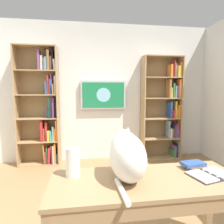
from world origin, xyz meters
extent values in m
cube|color=silver|center=(0.00, -2.23, 1.35)|extent=(4.52, 0.06, 2.70)
cube|color=tan|center=(-1.59, -2.04, 1.04)|extent=(0.02, 0.28, 2.07)
cube|color=tan|center=(-0.81, -2.04, 1.04)|extent=(0.02, 0.28, 2.07)
cube|color=#93754E|center=(-1.20, -2.17, 1.04)|extent=(0.80, 0.01, 2.07)
cube|color=tan|center=(-1.20, -2.04, 0.01)|extent=(0.75, 0.27, 0.02)
cube|color=tan|center=(-1.20, -2.04, 0.42)|extent=(0.75, 0.27, 0.02)
cube|color=tan|center=(-1.20, -2.04, 0.83)|extent=(0.75, 0.27, 0.02)
cube|color=tan|center=(-1.20, -2.04, 1.24)|extent=(0.75, 0.27, 0.02)
cube|color=tan|center=(-1.20, -2.04, 1.65)|extent=(0.75, 0.27, 0.02)
cube|color=tan|center=(-1.20, -2.04, 2.06)|extent=(0.75, 0.27, 0.02)
cube|color=#6B9D9D|center=(-1.56, -2.04, 0.17)|extent=(0.02, 0.23, 0.31)
cube|color=black|center=(-1.53, -2.04, 0.16)|extent=(0.03, 0.23, 0.29)
cube|color=#845387|center=(-1.50, -2.04, 0.14)|extent=(0.03, 0.21, 0.23)
cube|color=#3F724A|center=(-1.46, -2.03, 0.10)|extent=(0.03, 0.23, 0.16)
cube|color=#2E5599|center=(-1.56, -2.03, 0.54)|extent=(0.03, 0.19, 0.22)
cube|color=#B4302B|center=(-1.52, -2.03, 0.58)|extent=(0.03, 0.21, 0.29)
cube|color=#3A4193|center=(-1.49, -2.04, 0.56)|extent=(0.03, 0.23, 0.25)
cube|color=orange|center=(-1.45, -2.04, 0.52)|extent=(0.02, 0.16, 0.19)
cube|color=#936A4F|center=(-1.42, -2.04, 0.52)|extent=(0.02, 0.12, 0.18)
cube|color=beige|center=(-1.39, -2.02, 0.53)|extent=(0.04, 0.20, 0.20)
cube|color=#708FA1|center=(-1.35, -2.02, 0.61)|extent=(0.03, 0.17, 0.36)
cube|color=orange|center=(-1.55, -2.04, 0.97)|extent=(0.04, 0.20, 0.27)
cube|color=orange|center=(-1.52, -2.03, 0.94)|extent=(0.03, 0.15, 0.19)
cube|color=yellow|center=(-1.48, -2.03, 1.01)|extent=(0.04, 0.16, 0.34)
cube|color=#B33A38|center=(-1.44, -2.05, 0.93)|extent=(0.04, 0.23, 0.17)
cube|color=#B63F2A|center=(-1.41, -2.03, 0.92)|extent=(0.03, 0.16, 0.16)
cube|color=#274A99|center=(-1.37, -2.03, 1.00)|extent=(0.03, 0.22, 0.32)
cube|color=orange|center=(-1.55, -2.04, 1.43)|extent=(0.04, 0.21, 0.36)
cube|color=#785186|center=(-1.51, -2.05, 1.37)|extent=(0.03, 0.17, 0.24)
cube|color=#65949D|center=(-1.47, -2.04, 1.37)|extent=(0.03, 0.18, 0.24)
cube|color=#3F734D|center=(-1.43, -2.03, 1.40)|extent=(0.03, 0.17, 0.30)
cube|color=gold|center=(-1.38, -2.05, 1.35)|extent=(0.04, 0.18, 0.20)
cube|color=#A0703E|center=(-1.34, -2.03, 1.44)|extent=(0.04, 0.21, 0.37)
cube|color=orange|center=(-1.55, -2.04, 1.80)|extent=(0.03, 0.22, 0.28)
cube|color=gold|center=(-1.51, -2.03, 1.77)|extent=(0.04, 0.22, 0.22)
cube|color=beige|center=(-1.47, -2.04, 1.79)|extent=(0.03, 0.13, 0.26)
cube|color=#AB3234|center=(-1.43, -2.04, 1.82)|extent=(0.02, 0.19, 0.31)
cube|color=#925F4D|center=(-1.39, -2.04, 1.77)|extent=(0.03, 0.13, 0.22)
cube|color=orange|center=(-1.36, -2.02, 1.78)|extent=(0.04, 0.19, 0.25)
cube|color=tan|center=(0.84, -2.04, 1.10)|extent=(0.02, 0.28, 2.20)
cube|color=tan|center=(1.57, -2.04, 1.10)|extent=(0.02, 0.28, 2.20)
cube|color=#93754E|center=(1.20, -2.17, 1.10)|extent=(0.75, 0.01, 2.20)
cube|color=tan|center=(1.20, -2.04, 0.01)|extent=(0.71, 0.27, 0.02)
cube|color=tan|center=(1.20, -2.04, 0.45)|extent=(0.71, 0.27, 0.02)
cube|color=tan|center=(1.20, -2.04, 0.88)|extent=(0.71, 0.27, 0.02)
cube|color=tan|center=(1.20, -2.04, 1.32)|extent=(0.71, 0.27, 0.02)
cube|color=tan|center=(1.20, -2.04, 1.75)|extent=(0.71, 0.27, 0.02)
cube|color=tan|center=(1.20, -2.04, 2.19)|extent=(0.71, 0.27, 0.02)
cube|color=#265590|center=(0.87, -2.03, 0.11)|extent=(0.03, 0.20, 0.19)
cube|color=orange|center=(0.91, -2.03, 0.21)|extent=(0.03, 0.19, 0.38)
cube|color=beige|center=(0.94, -2.02, 0.19)|extent=(0.02, 0.24, 0.34)
cube|color=#A55E45|center=(0.97, -2.03, 0.19)|extent=(0.05, 0.14, 0.34)
cube|color=#B72939|center=(1.02, -2.02, 0.17)|extent=(0.05, 0.20, 0.31)
cube|color=#427351|center=(1.06, -2.03, 0.17)|extent=(0.02, 0.17, 0.31)
cube|color=#BF3E3A|center=(1.09, -2.03, 0.13)|extent=(0.02, 0.22, 0.22)
cube|color=orange|center=(1.11, -2.02, 0.21)|extent=(0.04, 0.18, 0.37)
cube|color=orange|center=(0.87, -2.03, 0.65)|extent=(0.03, 0.18, 0.39)
cube|color=orange|center=(0.91, -2.04, 0.57)|extent=(0.04, 0.20, 0.23)
cube|color=#66A29D|center=(0.94, -2.02, 0.59)|extent=(0.03, 0.18, 0.27)
cube|color=#5CA1A1|center=(0.97, -2.02, 0.55)|extent=(0.04, 0.20, 0.19)
cube|color=yellow|center=(1.02, -2.03, 0.55)|extent=(0.04, 0.21, 0.19)
cube|color=#B13B33|center=(1.06, -2.04, 0.63)|extent=(0.04, 0.16, 0.35)
cube|color=#BA3F36|center=(1.10, -2.04, 0.57)|extent=(0.02, 0.21, 0.24)
cube|color=#B12927|center=(1.14, -2.03, 0.65)|extent=(0.04, 0.21, 0.38)
cube|color=black|center=(0.87, -2.05, 1.01)|extent=(0.04, 0.13, 0.24)
cube|color=#814A89|center=(0.92, -2.03, 1.08)|extent=(0.03, 0.15, 0.37)
cube|color=#201F2D|center=(0.96, -2.03, 1.08)|extent=(0.05, 0.23, 0.38)
cube|color=#2E8552|center=(0.99, -2.03, 1.07)|extent=(0.03, 0.16, 0.36)
cube|color=#32428E|center=(1.02, -2.04, 0.98)|extent=(0.02, 0.16, 0.17)
cube|color=silver|center=(0.87, -2.03, 1.49)|extent=(0.03, 0.16, 0.33)
cube|color=olive|center=(0.91, -2.02, 1.42)|extent=(0.02, 0.21, 0.18)
cube|color=#784686|center=(0.93, -2.03, 1.51)|extent=(0.05, 0.14, 0.37)
cube|color=#245598|center=(0.96, -2.04, 1.47)|extent=(0.02, 0.17, 0.28)
cube|color=#AE2824|center=(1.00, -2.03, 1.50)|extent=(0.03, 0.18, 0.35)
cube|color=#2B559C|center=(1.03, -2.03, 1.44)|extent=(0.04, 0.22, 0.24)
cube|color=beige|center=(0.87, -2.03, 1.86)|extent=(0.04, 0.21, 0.20)
cube|color=black|center=(0.91, -2.05, 1.95)|extent=(0.02, 0.17, 0.38)
cube|color=#90714B|center=(0.94, -2.05, 1.89)|extent=(0.03, 0.14, 0.25)
cube|color=#996642|center=(0.98, -2.04, 1.94)|extent=(0.04, 0.21, 0.36)
cube|color=#6090AA|center=(1.02, -2.02, 1.88)|extent=(0.04, 0.16, 0.23)
cube|color=yellow|center=(1.06, -2.05, 1.87)|extent=(0.02, 0.12, 0.21)
cube|color=beige|center=(1.10, -2.03, 1.89)|extent=(0.04, 0.13, 0.26)
cube|color=#814D8E|center=(1.14, -2.04, 1.94)|extent=(0.04, 0.17, 0.35)
cube|color=#B7B7BC|center=(-0.03, -2.15, 1.31)|extent=(0.89, 0.06, 0.56)
cube|color=#1E7F4C|center=(-0.03, -2.12, 1.31)|extent=(0.82, 0.01, 0.49)
cylinder|color=#8CCCEA|center=(-0.03, -2.11, 1.31)|extent=(0.28, 0.00, 0.28)
cube|color=#A37F56|center=(-0.12, 0.34, 0.71)|extent=(1.48, 0.58, 0.03)
cube|color=#A37F56|center=(-0.12, 0.61, 0.64)|extent=(1.38, 0.02, 0.10)
cube|color=#A37F56|center=(-0.82, 0.10, 0.35)|extent=(0.06, 0.06, 0.69)
cube|color=#A37F56|center=(0.58, 0.10, 0.35)|extent=(0.06, 0.06, 0.69)
ellipsoid|color=white|center=(0.04, 0.33, 0.90)|extent=(0.27, 0.45, 0.35)
ellipsoid|color=white|center=(0.04, 0.23, 0.94)|extent=(0.23, 0.25, 0.26)
sphere|color=white|center=(0.04, 0.17, 1.01)|extent=(0.13, 0.13, 0.13)
cone|color=white|center=(0.00, 0.17, 1.06)|extent=(0.06, 0.06, 0.07)
cone|color=white|center=(0.07, 0.17, 1.06)|extent=(0.06, 0.06, 0.07)
cone|color=beige|center=(0.00, 0.18, 1.05)|extent=(0.03, 0.03, 0.05)
cone|color=beige|center=(0.07, 0.18, 1.05)|extent=(0.03, 0.03, 0.05)
cylinder|color=white|center=(0.12, 0.52, 0.74)|extent=(0.05, 0.32, 0.04)
cube|color=#26262B|center=(-0.72, 0.34, 0.72)|extent=(0.20, 0.25, 0.01)
cube|color=#26262B|center=(-0.54, 0.38, 0.72)|extent=(0.20, 0.25, 0.01)
cube|color=#26262B|center=(-0.63, 0.36, 0.72)|extent=(0.08, 0.22, 0.01)
cube|color=white|center=(-0.72, 0.34, 0.73)|extent=(0.18, 0.23, 0.01)
cube|color=white|center=(-0.54, 0.38, 0.73)|extent=(0.18, 0.23, 0.01)
cylinder|color=silver|center=(-0.64, 0.42, 0.74)|extent=(0.02, 0.02, 0.01)
cylinder|color=silver|center=(-0.63, 0.36, 0.74)|extent=(0.02, 0.02, 0.01)
cylinder|color=silver|center=(-0.61, 0.29, 0.74)|extent=(0.02, 0.02, 0.01)
cylinder|color=white|center=(0.45, 0.21, 0.84)|extent=(0.11, 0.11, 0.23)
cube|color=#996B42|center=(-0.59, 0.20, 0.73)|extent=(0.18, 0.14, 0.03)
cube|color=#2D4C93|center=(-0.57, 0.20, 0.76)|extent=(0.21, 0.14, 0.03)
camera|label=1|loc=(0.36, 1.71, 1.39)|focal=31.22mm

